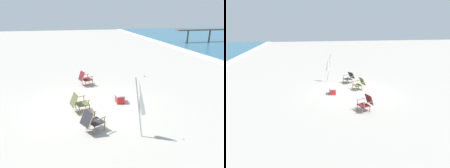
{
  "view_description": "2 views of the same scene",
  "coord_description": "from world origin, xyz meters",
  "views": [
    {
      "loc": [
        8.75,
        -0.93,
        3.94
      ],
      "look_at": [
        -0.34,
        1.09,
        0.81
      ],
      "focal_mm": 35.0,
      "sensor_mm": 36.0,
      "label": 1
    },
    {
      "loc": [
        -11.63,
        2.99,
        4.14
      ],
      "look_at": [
        -0.32,
        1.08,
        0.71
      ],
      "focal_mm": 32.0,
      "sensor_mm": 36.0,
      "label": 2
    }
  ],
  "objects": [
    {
      "name": "cooler_box",
      "position": [
        -0.07,
        1.38,
        0.2
      ],
      "size": [
        0.49,
        0.35,
        0.4
      ],
      "color": "red",
      "rests_on": "ground"
    },
    {
      "name": "beach_chair_front_right",
      "position": [
        2.16,
        -0.17,
        0.43
      ],
      "size": [
        0.85,
        0.92,
        0.79
      ],
      "color": "#28282D",
      "rests_on": "ground"
    },
    {
      "name": "beach_chair_mid_center",
      "position": [
        0.5,
        -0.49,
        0.43
      ],
      "size": [
        0.73,
        0.84,
        0.8
      ],
      "color": "#515B33",
      "rests_on": "ground"
    },
    {
      "name": "ground_plane",
      "position": [
        0.0,
        0.0,
        0.0
      ],
      "size": [
        80.0,
        80.0,
        0.0
      ],
      "primitive_type": "plane",
      "color": "#B2AAA0"
    },
    {
      "name": "umbrella_furled_white",
      "position": [
        2.84,
        1.29,
        1.38
      ],
      "size": [
        0.29,
        0.43,
        2.11
      ],
      "color": "#B7B2A8",
      "rests_on": "ground"
    },
    {
      "name": "beach_chair_far_center",
      "position": [
        -2.8,
        0.09,
        0.43
      ],
      "size": [
        0.76,
        0.83,
        0.82
      ],
      "color": "maroon",
      "rests_on": "ground"
    }
  ]
}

